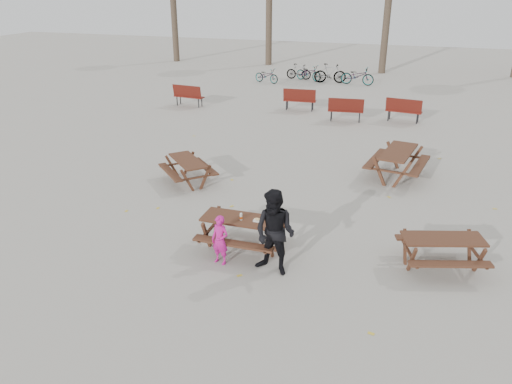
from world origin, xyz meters
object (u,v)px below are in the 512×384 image
(food_tray, at_px, (257,221))
(soda_bottle, at_px, (241,217))
(child, at_px, (220,240))
(adult, at_px, (275,233))
(picnic_table_far, at_px, (397,164))
(picnic_table_east, at_px, (441,253))
(picnic_table_north, at_px, (188,171))
(main_picnic_table, at_px, (242,226))

(food_tray, bearing_deg, soda_bottle, -173.91)
(food_tray, distance_m, child, 0.94)
(adult, height_order, picnic_table_far, adult)
(child, height_order, adult, adult)
(picnic_table_east, distance_m, picnic_table_far, 5.27)
(food_tray, xyz_separation_m, picnic_table_far, (2.68, 5.72, -0.36))
(picnic_table_east, bearing_deg, adult, -176.22)
(adult, height_order, picnic_table_north, adult)
(adult, xyz_separation_m, picnic_table_north, (-3.86, 4.03, -0.56))
(child, distance_m, picnic_table_east, 4.69)
(adult, relative_size, picnic_table_north, 1.11)
(food_tray, height_order, picnic_table_north, food_tray)
(picnic_table_east, bearing_deg, food_tray, 171.68)
(picnic_table_east, relative_size, picnic_table_far, 0.83)
(food_tray, height_order, picnic_table_east, food_tray)
(picnic_table_far, bearing_deg, soda_bottle, 161.97)
(main_picnic_table, height_order, picnic_table_east, main_picnic_table)
(food_tray, height_order, picnic_table_far, picnic_table_far)
(child, bearing_deg, adult, 12.71)
(picnic_table_east, bearing_deg, picnic_table_north, 141.88)
(soda_bottle, bearing_deg, picnic_table_east, 8.38)
(picnic_table_north, bearing_deg, food_tray, -1.00)
(child, bearing_deg, food_tray, 59.44)
(food_tray, bearing_deg, picnic_table_east, 8.60)
(child, xyz_separation_m, picnic_table_north, (-2.65, 4.04, -0.20))
(adult, distance_m, picnic_table_east, 3.58)
(food_tray, bearing_deg, picnic_table_north, 134.17)
(food_tray, height_order, child, child)
(child, relative_size, picnic_table_north, 0.67)
(main_picnic_table, distance_m, child, 0.76)
(food_tray, xyz_separation_m, picnic_table_north, (-3.27, 3.37, -0.44))
(adult, xyz_separation_m, picnic_table_east, (3.31, 1.25, -0.56))
(main_picnic_table, bearing_deg, picnic_table_north, 131.15)
(main_picnic_table, bearing_deg, picnic_table_east, 7.17)
(food_tray, bearing_deg, adult, -48.48)
(food_tray, height_order, soda_bottle, soda_bottle)
(child, xyz_separation_m, picnic_table_east, (4.51, 1.26, -0.20))
(soda_bottle, bearing_deg, main_picnic_table, 93.97)
(picnic_table_north, distance_m, picnic_table_far, 6.39)
(soda_bottle, distance_m, adult, 1.14)
(soda_bottle, distance_m, child, 0.74)
(child, relative_size, picnic_table_east, 0.67)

